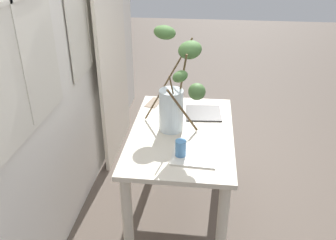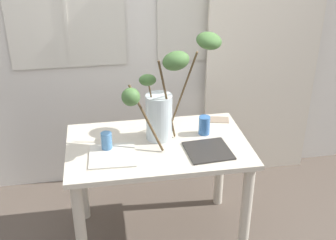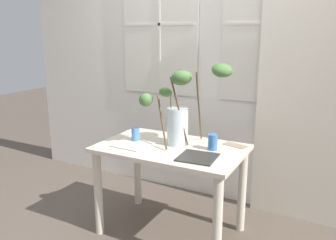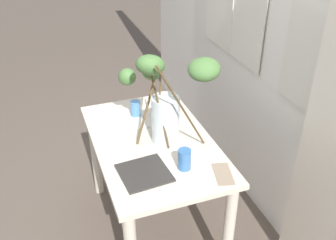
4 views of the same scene
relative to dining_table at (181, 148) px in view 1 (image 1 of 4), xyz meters
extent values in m
plane|color=brown|center=(0.00, 0.00, -0.60)|extent=(14.00, 14.00, 0.00)
cube|color=silver|center=(0.00, 0.85, 0.85)|extent=(4.31, 0.12, 2.90)
cube|color=white|center=(-0.53, 0.78, 1.09)|extent=(0.76, 0.01, 1.30)
cube|color=silver|center=(-0.53, 0.78, 1.09)|extent=(0.83, 0.01, 1.37)
cube|color=silver|center=(-0.53, 0.77, 1.09)|extent=(0.02, 0.01, 1.30)
cube|color=silver|center=(-0.53, 0.77, 1.09)|extent=(0.76, 0.01, 0.02)
cube|color=silver|center=(0.94, 0.71, 0.51)|extent=(0.90, 0.03, 2.24)
cube|color=beige|center=(0.00, 0.00, 0.12)|extent=(1.14, 0.71, 0.03)
cylinder|color=beige|center=(-0.51, -0.29, -0.25)|extent=(0.07, 0.07, 0.71)
cylinder|color=beige|center=(0.51, -0.29, -0.25)|extent=(0.07, 0.07, 0.71)
cylinder|color=beige|center=(-0.51, 0.29, -0.25)|extent=(0.07, 0.07, 0.71)
cylinder|color=beige|center=(0.51, 0.29, -0.25)|extent=(0.07, 0.07, 0.71)
cylinder|color=silver|center=(0.02, 0.08, 0.29)|extent=(0.17, 0.17, 0.30)
cylinder|color=silver|center=(0.02, 0.08, 0.19)|extent=(0.15, 0.15, 0.09)
cylinder|color=brown|center=(0.18, 0.12, 0.44)|extent=(0.10, 0.34, 0.60)
ellipsoid|color=#477038|center=(0.34, 0.16, 0.74)|extent=(0.20, 0.20, 0.14)
cylinder|color=brown|center=(-0.07, -0.01, 0.33)|extent=(0.20, 0.20, 0.37)
ellipsoid|color=#477038|center=(-0.16, -0.10, 0.52)|extent=(0.16, 0.17, 0.13)
cylinder|color=brown|center=(-0.02, 0.05, 0.36)|extent=(0.08, 0.09, 0.42)
ellipsoid|color=#477038|center=(-0.05, 0.01, 0.57)|extent=(0.14, 0.16, 0.12)
cylinder|color=brown|center=(0.06, 0.02, 0.42)|extent=(0.13, 0.10, 0.55)
ellipsoid|color=#477038|center=(0.10, -0.04, 0.69)|extent=(0.24, 0.23, 0.16)
cylinder|color=#4C84BC|center=(-0.32, -0.02, 0.20)|extent=(0.07, 0.07, 0.11)
cylinder|color=#386BAD|center=(0.32, 0.08, 0.20)|extent=(0.07, 0.07, 0.12)
cube|color=silver|center=(-0.29, -0.10, 0.14)|extent=(0.29, 0.29, 0.01)
cube|color=#2D2B28|center=(0.29, -0.14, 0.14)|extent=(0.28, 0.28, 0.01)
cube|color=gray|center=(0.44, 0.26, 0.14)|extent=(0.21, 0.14, 0.00)
camera|label=1|loc=(-2.18, -0.15, 1.38)|focal=38.58mm
camera|label=2|loc=(-0.33, -2.31, 1.49)|focal=46.00mm
camera|label=3|loc=(1.21, -2.35, 1.02)|focal=37.69mm
camera|label=4|loc=(1.91, -0.59, 1.51)|focal=41.99mm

